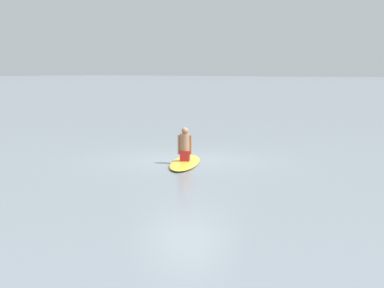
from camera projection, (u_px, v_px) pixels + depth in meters
name	position (u px, v px, depth m)	size (l,w,h in m)	color
ground_plane	(187.00, 160.00, 17.41)	(400.00, 400.00, 0.00)	gray
surfboard	(185.00, 162.00, 16.71)	(2.99, 0.74, 0.09)	gold
person_paddler	(185.00, 146.00, 16.66)	(0.38, 0.38, 0.90)	#A51E23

